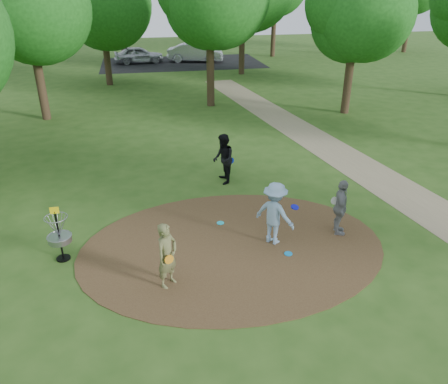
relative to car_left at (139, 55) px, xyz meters
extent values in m
plane|color=#2D5119|center=(1.73, -30.55, -0.72)|extent=(100.00, 100.00, 0.00)
cylinder|color=#47301C|center=(1.73, -30.55, -0.71)|extent=(8.40, 8.40, 0.02)
cube|color=#8C7A5B|center=(8.23, -28.55, -0.72)|extent=(7.55, 39.89, 0.01)
cube|color=black|center=(3.73, -0.55, -0.72)|extent=(14.00, 8.00, 0.01)
imported|color=#65663B|center=(-0.14, -31.89, 0.11)|extent=(0.71, 0.71, 1.67)
cylinder|color=orange|center=(-0.11, -32.12, 0.16)|extent=(0.22, 0.11, 0.22)
imported|color=#8CAFD0|center=(2.89, -30.55, 0.18)|extent=(1.29, 1.31, 1.80)
cylinder|color=#0B0FCA|center=(3.45, -30.56, 0.33)|extent=(0.29, 0.29, 0.08)
imported|color=black|center=(2.31, -26.33, 0.18)|extent=(0.70, 0.89, 1.81)
cylinder|color=#0C2ACC|center=(2.61, -26.28, 0.08)|extent=(0.23, 0.12, 0.22)
imported|color=gray|center=(4.86, -30.47, 0.11)|extent=(0.70, 1.06, 1.67)
cylinder|color=silver|center=(4.66, -30.44, 0.34)|extent=(0.23, 0.09, 0.22)
cylinder|color=#1CCAE3|center=(1.64, -29.27, -0.70)|extent=(0.22, 0.22, 0.02)
cylinder|color=#0C85D1|center=(3.10, -31.24, -0.70)|extent=(0.22, 0.22, 0.02)
imported|color=#B0B2B8|center=(0.00, 0.00, 0.00)|extent=(4.38, 2.06, 1.45)
imported|color=#A7ACAF|center=(4.98, -0.33, 0.08)|extent=(5.18, 2.90, 1.62)
cylinder|color=black|center=(-2.77, -30.25, -0.05)|extent=(0.05, 0.05, 1.35)
cylinder|color=black|center=(-2.77, -30.25, -0.70)|extent=(0.36, 0.36, 0.04)
cylinder|color=gray|center=(-2.77, -30.25, -0.10)|extent=(0.60, 0.60, 0.16)
torus|color=gray|center=(-2.77, -30.25, -0.02)|extent=(0.63, 0.63, 0.03)
torus|color=gray|center=(-2.77, -30.25, 0.53)|extent=(0.58, 0.58, 0.02)
cube|color=yellow|center=(-2.77, -30.25, 0.73)|extent=(0.22, 0.02, 0.18)
cylinder|color=#332316|center=(-5.27, -16.55, 1.18)|extent=(0.44, 0.44, 3.80)
sphere|color=#195115|center=(-5.27, -16.55, 4.52)|extent=(5.26, 5.26, 5.26)
cylinder|color=#332316|center=(3.73, -15.55, 1.37)|extent=(0.44, 0.44, 4.18)
sphere|color=#195115|center=(3.73, -15.55, 4.96)|extent=(5.48, 5.48, 5.48)
cylinder|color=#332316|center=(10.73, -18.55, 1.08)|extent=(0.44, 0.44, 3.61)
sphere|color=#195115|center=(10.73, -18.55, 4.19)|extent=(4.75, 4.75, 4.75)
cylinder|color=#332316|center=(-2.27, -8.55, 0.99)|extent=(0.44, 0.44, 3.42)
sphere|color=#195115|center=(-2.27, -8.55, 4.28)|extent=(5.76, 5.76, 5.76)
cylinder|color=#332316|center=(7.73, -6.55, 1.46)|extent=(0.44, 0.44, 4.37)
camera|label=1|loc=(-0.52, -40.48, 5.88)|focal=35.00mm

